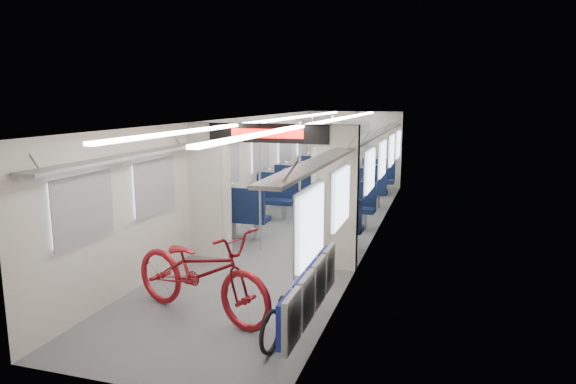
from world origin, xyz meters
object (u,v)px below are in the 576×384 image
object	(u,v)px
seat_bay_far_right	(373,180)
bike_hoop_c	(301,300)
flip_bench	(310,291)
stanchion_far_right	(332,166)
bike_hoop_a	(271,334)
stanchion_far_left	(312,166)
seat_bay_near_left	(261,202)
stanchion_near_left	(260,187)
seat_bay_far_left	(304,178)
seat_bay_near_right	(346,211)
stanchion_near_right	(300,191)
bicycle	(201,272)
bike_hoop_b	(281,318)

from	to	relation	value
seat_bay_far_right	bike_hoop_c	bearing A→B (deg)	-88.82
flip_bench	stanchion_far_right	world-z (taller)	stanchion_far_right
bike_hoop_a	stanchion_far_left	size ratio (longest dim) A/B	0.21
bike_hoop_c	seat_bay_near_left	distance (m)	4.54
seat_bay_far_right	stanchion_near_left	bearing A→B (deg)	-104.37
seat_bay_near_left	seat_bay_far_left	xyz separation A→B (m)	(0.00, 3.43, 0.00)
bike_hoop_c	flip_bench	bearing A→B (deg)	-65.26
flip_bench	seat_bay_near_right	distance (m)	4.38
flip_bench	seat_bay_near_left	distance (m)	5.16
stanchion_near_right	bike_hoop_c	bearing A→B (deg)	-73.56
seat_bay_far_left	bicycle	bearing A→B (deg)	-84.00
seat_bay_near_left	seat_bay_far_right	xyz separation A→B (m)	(1.87, 3.58, -0.01)
stanchion_near_right	stanchion_far_right	bearing A→B (deg)	92.71
bicycle	seat_bay_near_right	size ratio (longest dim) A/B	1.08
bike_hoop_a	seat_bay_far_left	world-z (taller)	seat_bay_far_left
seat_bay_near_right	stanchion_far_left	world-z (taller)	stanchion_far_left
seat_bay_near_right	stanchion_far_right	xyz separation A→B (m)	(-0.71, 1.88, 0.61)
bicycle	stanchion_near_left	world-z (taller)	stanchion_near_left
bike_hoop_b	bicycle	bearing A→B (deg)	168.34
flip_bench	bike_hoop_a	bearing A→B (deg)	-125.30
flip_bench	stanchion_near_right	bearing A→B (deg)	108.09
bicycle	stanchion_near_left	bearing A→B (deg)	22.83
seat_bay_near_right	stanchion_far_right	distance (m)	2.10
bike_hoop_c	stanchion_near_right	distance (m)	2.69
bicycle	bike_hoop_a	bearing A→B (deg)	-102.53
stanchion_far_left	bike_hoop_a	bearing A→B (deg)	-79.21
bicycle	stanchion_near_right	xyz separation A→B (m)	(0.49, 2.78, 0.57)
bike_hoop_a	seat_bay_far_left	size ratio (longest dim) A/B	0.22
bike_hoop_a	seat_bay_near_right	world-z (taller)	seat_bay_near_right
bicycle	bike_hoop_b	world-z (taller)	bicycle
seat_bay_near_right	seat_bay_far_left	size ratio (longest dim) A/B	0.91
bike_hoop_b	bike_hoop_c	xyz separation A→B (m)	(0.08, 0.59, -0.00)
stanchion_near_left	stanchion_far_right	size ratio (longest dim) A/B	1.00
bicycle	seat_bay_near_left	bearing A→B (deg)	28.13
seat_bay_far_right	stanchion_near_right	size ratio (longest dim) A/B	0.93
bike_hoop_a	bike_hoop_b	xyz separation A→B (m)	(-0.02, 0.43, -0.01)
seat_bay_far_left	flip_bench	bearing A→B (deg)	-74.13
seat_bay_far_left	stanchion_near_left	distance (m)	5.04
bike_hoop_b	stanchion_far_left	distance (m)	6.42
flip_bench	stanchion_far_right	size ratio (longest dim) A/B	0.93
bike_hoop_a	seat_bay_near_right	xyz separation A→B (m)	(-0.10, 4.81, 0.32)
seat_bay_far_left	seat_bay_far_right	bearing A→B (deg)	4.34
seat_bay_near_right	stanchion_near_left	distance (m)	1.93
bike_hoop_b	stanchion_near_left	xyz separation A→B (m)	(-1.39, 3.10, 0.94)
seat_bay_far_right	stanchion_near_right	bearing A→B (deg)	-96.12
bike_hoop_a	stanchion_far_right	world-z (taller)	stanchion_far_right
flip_bench	seat_bay_near_right	size ratio (longest dim) A/B	1.04
seat_bay_far_left	seat_bay_far_right	world-z (taller)	seat_bay_far_left
stanchion_far_left	stanchion_far_right	bearing A→B (deg)	4.00
bike_hoop_c	stanchion_near_right	bearing A→B (deg)	106.44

